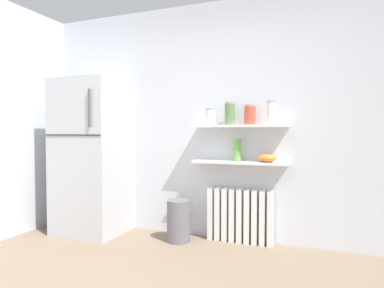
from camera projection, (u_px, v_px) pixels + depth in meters
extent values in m
cube|color=silver|center=(225.00, 120.00, 3.66)|extent=(7.04, 0.10, 2.60)
cube|color=#B7BABF|center=(93.00, 157.00, 3.85)|extent=(0.75, 0.67, 1.77)
cube|color=#262628|center=(72.00, 135.00, 3.53)|extent=(0.73, 0.01, 0.01)
cylinder|color=#4C4C51|center=(89.00, 108.00, 3.42)|extent=(0.02, 0.02, 0.40)
cube|color=white|center=(211.00, 213.00, 3.62)|extent=(0.06, 0.12, 0.56)
cube|color=white|center=(218.00, 214.00, 3.59)|extent=(0.06, 0.12, 0.56)
cube|color=white|center=(225.00, 214.00, 3.56)|extent=(0.06, 0.12, 0.56)
cube|color=white|center=(232.00, 215.00, 3.53)|extent=(0.06, 0.12, 0.56)
cube|color=white|center=(240.00, 216.00, 3.50)|extent=(0.06, 0.12, 0.56)
cube|color=white|center=(247.00, 216.00, 3.47)|extent=(0.06, 0.12, 0.56)
cube|color=white|center=(255.00, 217.00, 3.44)|extent=(0.06, 0.12, 0.56)
cube|color=white|center=(263.00, 218.00, 3.41)|extent=(0.06, 0.12, 0.56)
cube|color=white|center=(270.00, 219.00, 3.39)|extent=(0.06, 0.12, 0.56)
cube|color=white|center=(239.00, 162.00, 3.45)|extent=(0.99, 0.22, 0.02)
cube|color=white|center=(240.00, 126.00, 3.44)|extent=(0.99, 0.22, 0.02)
cylinder|color=silver|center=(210.00, 118.00, 3.55)|extent=(0.11, 0.11, 0.15)
cylinder|color=gray|center=(210.00, 110.00, 3.55)|extent=(0.10, 0.10, 0.02)
cylinder|color=#5B7F4C|center=(230.00, 114.00, 3.47)|extent=(0.11, 0.11, 0.22)
cylinder|color=gray|center=(230.00, 103.00, 3.47)|extent=(0.10, 0.10, 0.02)
cylinder|color=#C64C38|center=(250.00, 116.00, 3.39)|extent=(0.12, 0.12, 0.19)
cylinder|color=gray|center=(250.00, 106.00, 3.39)|extent=(0.11, 0.11, 0.02)
cylinder|color=silver|center=(271.00, 114.00, 3.32)|extent=(0.08, 0.08, 0.22)
cylinder|color=gray|center=(271.00, 102.00, 3.31)|extent=(0.08, 0.08, 0.02)
cylinder|color=#66A84C|center=(237.00, 150.00, 3.46)|extent=(0.08, 0.08, 0.24)
ellipsoid|color=orange|center=(267.00, 158.00, 3.35)|extent=(0.19, 0.19, 0.09)
cylinder|color=slate|center=(178.00, 221.00, 3.53)|extent=(0.25, 0.25, 0.44)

